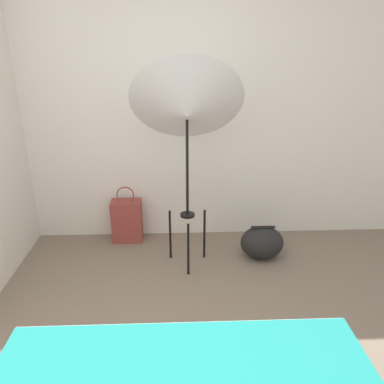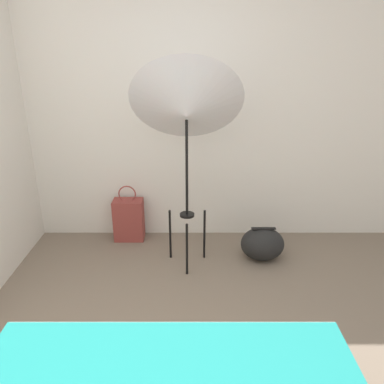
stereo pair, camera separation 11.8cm
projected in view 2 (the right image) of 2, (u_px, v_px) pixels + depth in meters
The scene contains 4 objects.
wall_back at pixel (171, 102), 3.34m from camera, with size 8.00×0.05×2.60m.
photo_umbrella at pixel (188, 109), 2.79m from camera, with size 0.88×0.68×1.73m.
tote_bag at pixel (130, 219), 3.61m from camera, with size 0.28×0.17×0.55m.
duffel_bag at pixel (264, 244), 3.28m from camera, with size 0.38×0.30×0.30m.
Camera 2 is at (0.20, -1.33, 1.77)m, focal length 35.00 mm.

